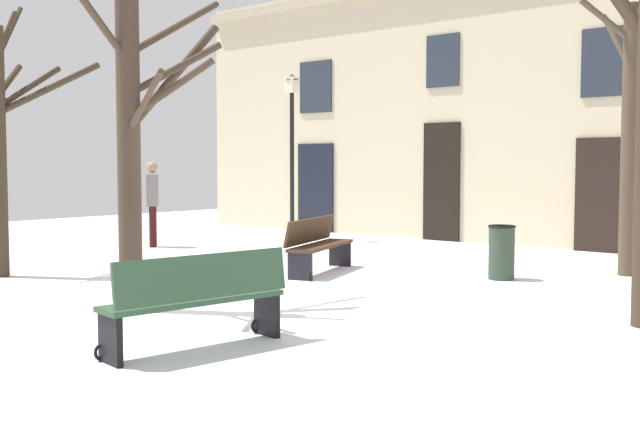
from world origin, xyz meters
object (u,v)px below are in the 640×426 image
object	(u,v)px
tree_foreground	(633,116)
tree_center	(0,133)
bench_near_lamp	(198,299)
tree_near_facade	(135,134)
litter_bin	(502,252)
person_strolling	(153,199)
bench_back_to_back_right	(318,244)
streetlamp	(292,139)

from	to	relation	value
tree_foreground	tree_center	bearing A→B (deg)	-140.15
tree_foreground	bench_near_lamp	size ratio (longest dim) A/B	2.58
tree_near_facade	litter_bin	bearing A→B (deg)	65.98
person_strolling	tree_foreground	bearing A→B (deg)	-123.34
tree_center	bench_back_to_back_right	bearing A→B (deg)	44.17
bench_near_lamp	person_strolling	world-z (taller)	person_strolling
tree_near_facade	tree_foreground	distance (m)	7.61
tree_near_facade	person_strolling	distance (m)	7.22
streetlamp	person_strolling	xyz separation A→B (m)	(-1.35, -2.91, -1.31)
tree_foreground	litter_bin	distance (m)	2.98
tree_near_facade	streetlamp	xyz separation A→B (m)	(-4.18, 7.43, 0.22)
tree_foreground	streetlamp	xyz separation A→B (m)	(-7.81, 0.76, -0.17)
tree_near_facade	person_strolling	xyz separation A→B (m)	(-5.53, 4.52, -1.09)
tree_foreground	litter_bin	bearing A→B (deg)	-130.20
bench_near_lamp	tree_near_facade	bearing A→B (deg)	-103.13
litter_bin	bench_near_lamp	xyz separation A→B (m)	(-0.16, -5.90, 0.07)
streetlamp	litter_bin	distance (m)	7.12
streetlamp	litter_bin	xyz separation A→B (m)	(6.43, -2.38, -1.91)
tree_center	streetlamp	xyz separation A→B (m)	(-0.26, 7.06, 0.08)
litter_bin	bench_back_to_back_right	world-z (taller)	bench_back_to_back_right
tree_near_facade	bench_back_to_back_right	world-z (taller)	tree_near_facade
person_strolling	tree_near_facade	bearing A→B (deg)	-175.86
tree_foreground	litter_bin	size ratio (longest dim) A/B	5.90
tree_center	litter_bin	distance (m)	7.95
tree_near_facade	person_strolling	world-z (taller)	tree_near_facade
bench_near_lamp	bench_back_to_back_right	xyz separation A→B (m)	(-2.46, 4.68, -0.02)
tree_near_facade	litter_bin	size ratio (longest dim) A/B	4.76
streetlamp	tree_near_facade	bearing A→B (deg)	-60.64
tree_center	bench_back_to_back_right	size ratio (longest dim) A/B	2.32
tree_near_facade	person_strolling	bearing A→B (deg)	140.73
litter_bin	bench_back_to_back_right	size ratio (longest dim) A/B	0.42
tree_near_facade	streetlamp	world-z (taller)	tree_near_facade
tree_near_facade	litter_bin	distance (m)	5.78
tree_center	person_strolling	bearing A→B (deg)	111.22
tree_foreground	person_strolling	world-z (taller)	tree_foreground
tree_near_facade	bench_back_to_back_right	size ratio (longest dim) A/B	2.02
tree_center	streetlamp	world-z (taller)	tree_center
streetlamp	bench_back_to_back_right	bearing A→B (deg)	-43.44
litter_bin	streetlamp	bearing A→B (deg)	159.65
tree_near_facade	tree_center	world-z (taller)	tree_center
tree_center	bench_near_lamp	size ratio (longest dim) A/B	2.39
person_strolling	streetlamp	bearing A→B (deg)	-71.43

